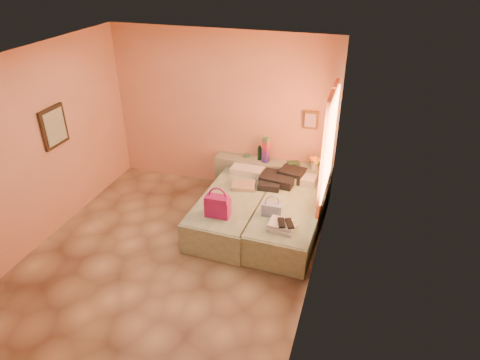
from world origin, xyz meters
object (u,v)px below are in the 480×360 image
object	(u,v)px
headboard_ledge	(272,178)
magenta_handbag	(218,206)
bed_left	(233,209)
water_bottle	(260,153)
flower_vase	(315,162)
green_book	(294,163)
blue_handbag	(272,210)
towel_stack	(282,226)
bed_right	(289,219)

from	to	relation	value
headboard_ledge	magenta_handbag	size ratio (longest dim) A/B	5.80
bed_left	water_bottle	world-z (taller)	water_bottle
magenta_handbag	flower_vase	bearing A→B (deg)	52.42
green_book	water_bottle	bearing A→B (deg)	157.30
headboard_ledge	blue_handbag	size ratio (longest dim) A/B	7.01
bed_left	towel_stack	size ratio (longest dim) A/B	5.71
water_bottle	flower_vase	distance (m)	0.97
bed_left	water_bottle	size ratio (longest dim) A/B	7.82
bed_left	magenta_handbag	distance (m)	0.72
water_bottle	magenta_handbag	bearing A→B (deg)	-95.92
bed_left	towel_stack	distance (m)	1.16
headboard_ledge	blue_handbag	distance (m)	1.45
blue_handbag	bed_left	bearing A→B (deg)	151.42
water_bottle	green_book	xyz separation A→B (m)	(0.60, 0.01, -0.11)
headboard_ledge	towel_stack	world-z (taller)	headboard_ledge
flower_vase	towel_stack	bearing A→B (deg)	-96.13
headboard_ledge	towel_stack	bearing A→B (deg)	-72.03
water_bottle	blue_handbag	distance (m)	1.53
bed_left	towel_stack	bearing A→B (deg)	-32.88
bed_left	flower_vase	size ratio (longest dim) A/B	6.86
bed_left	magenta_handbag	bearing A→B (deg)	-92.28
water_bottle	magenta_handbag	world-z (taller)	water_bottle
blue_handbag	magenta_handbag	bearing A→B (deg)	-164.63
headboard_ledge	bed_right	xyz separation A→B (m)	(0.52, -1.05, -0.08)
headboard_ledge	green_book	bearing A→B (deg)	4.85
bed_left	towel_stack	world-z (taller)	towel_stack
headboard_ledge	bed_left	distance (m)	1.12
bed_left	towel_stack	xyz separation A→B (m)	(0.92, -0.64, 0.30)
water_bottle	bed_left	bearing A→B (deg)	-96.89
headboard_ledge	magenta_handbag	bearing A→B (deg)	-104.33
flower_vase	magenta_handbag	distance (m)	1.94
bed_left	bed_right	size ratio (longest dim) A/B	1.00
water_bottle	green_book	world-z (taller)	water_bottle
headboard_ledge	water_bottle	size ratio (longest dim) A/B	8.02
headboard_ledge	bed_left	size ratio (longest dim) A/B	1.02
flower_vase	green_book	bearing A→B (deg)	165.50
headboard_ledge	blue_handbag	xyz separation A→B (m)	(0.33, -1.39, 0.27)
magenta_handbag	towel_stack	size ratio (longest dim) A/B	1.01
headboard_ledge	flower_vase	distance (m)	0.86
bed_right	green_book	size ratio (longest dim) A/B	10.24
magenta_handbag	headboard_ledge	bearing A→B (deg)	74.09
bed_left	magenta_handbag	size ratio (longest dim) A/B	5.66
bed_right	green_book	world-z (taller)	green_book
green_book	flower_vase	size ratio (longest dim) A/B	0.67
green_book	magenta_handbag	world-z (taller)	magenta_handbag
towel_stack	bed_right	bearing A→B (deg)	92.04
green_book	flower_vase	bearing A→B (deg)	-38.37
magenta_handbag	bed_right	bearing A→B (deg)	30.16
blue_handbag	bed_right	bearing A→B (deg)	57.02
flower_vase	magenta_handbag	world-z (taller)	flower_vase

